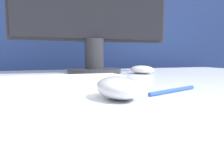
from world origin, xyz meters
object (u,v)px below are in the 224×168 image
object	(u,v)px
computer_mouse_near	(118,87)
computer_mouse_far	(142,70)
keyboard	(46,82)
monitor	(94,0)

from	to	relation	value
computer_mouse_near	computer_mouse_far	bearing A→B (deg)	57.87
keyboard	monitor	bearing A→B (deg)	58.51
computer_mouse_near	monitor	xyz separation A→B (m)	(0.10, 0.57, 0.29)
monitor	computer_mouse_near	bearing A→B (deg)	-100.15
computer_mouse_far	computer_mouse_near	bearing A→B (deg)	-142.12
monitor	keyboard	bearing A→B (deg)	-119.87
computer_mouse_near	keyboard	xyz separation A→B (m)	(-0.11, 0.20, -0.01)
monitor	computer_mouse_far	size ratio (longest dim) A/B	5.00
computer_mouse_near	computer_mouse_far	world-z (taller)	computer_mouse_near
keyboard	computer_mouse_far	distance (m)	0.48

